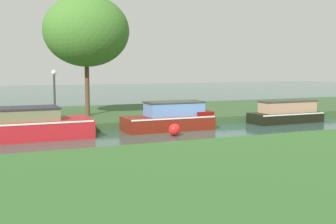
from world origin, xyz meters
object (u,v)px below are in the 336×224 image
maroon_barge (171,118)px  black_narrowboat (286,113)px  willow_tree_left (87,31)px  lamp_post (54,89)px  channel_buoy (174,130)px  red_cruiser (11,126)px

maroon_barge → black_narrowboat: 7.14m
willow_tree_left → lamp_post: bearing=-131.0°
maroon_barge → lamp_post: lamp_post is taller
maroon_barge → channel_buoy: size_ratio=8.21×
black_narrowboat → channel_buoy: size_ratio=7.78×
willow_tree_left → channel_buoy: bearing=-68.6°
black_narrowboat → channel_buoy: black_narrowboat is taller
red_cruiser → lamp_post: lamp_post is taller
red_cruiser → lamp_post: 3.27m
willow_tree_left → channel_buoy: (2.47, -6.31, -4.83)m
willow_tree_left → lamp_post: willow_tree_left is taller
maroon_barge → black_narrowboat: size_ratio=1.06×
lamp_post → channel_buoy: bearing=-38.3°
red_cruiser → black_narrowboat: bearing=0.0°
maroon_barge → willow_tree_left: size_ratio=0.67×
black_narrowboat → willow_tree_left: size_ratio=0.63×
channel_buoy → willow_tree_left: bearing=111.4°
red_cruiser → lamp_post: (2.17, 1.97, 1.44)m
maroon_barge → red_cruiser: bearing=180.0°
red_cruiser → lamp_post: size_ratio=2.55×
maroon_barge → lamp_post: 5.85m
willow_tree_left → lamp_post: 4.59m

